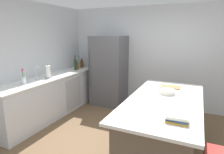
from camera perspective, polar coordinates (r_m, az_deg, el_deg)
The scene contains 18 objects.
ground_plane at distance 3.43m, azimuth 4.11°, elevation -20.78°, with size 7.20×7.20×0.00m, color brown.
wall_rear at distance 5.06m, azimuth 13.42°, elevation 5.75°, with size 6.00×0.10×2.60m, color silver.
wall_left at distance 4.40m, azimuth -27.07°, elevation 3.64°, with size 0.10×6.00×2.60m, color silver.
counter_run_left at distance 4.73m, azimuth -17.29°, elevation -5.29°, with size 0.66×2.97×0.94m.
kitchen_island at distance 3.23m, azimuth 15.08°, elevation -14.06°, with size 1.08×2.26×0.91m.
refrigerator at distance 5.12m, azimuth -0.90°, elevation 1.90°, with size 0.86×0.74×1.85m.
sink_faucet at distance 4.33m, azimuth -21.86°, elevation 1.25°, with size 0.15×0.05×0.30m.
flower_vase at distance 4.07m, azimuth -25.12°, elevation -0.66°, with size 0.09×0.09×0.31m.
paper_towel_roll at distance 4.45m, azimuth -18.69°, elevation 1.48°, with size 0.14×0.14×0.31m.
hot_sauce_bottle at distance 5.69m, azimuth -8.83°, elevation 3.92°, with size 0.05×0.05×0.23m.
whiskey_bottle at distance 5.59m, azimuth -9.08°, elevation 3.94°, with size 0.08×0.08×0.27m.
gin_bottle at distance 5.53m, azimuth -9.91°, elevation 4.07°, with size 0.07×0.07×0.32m.
soda_bottle at distance 5.45m, azimuth -10.38°, elevation 3.89°, with size 0.06×0.06×0.33m.
vinegar_bottle at distance 5.33m, azimuth -10.27°, elevation 3.55°, with size 0.05×0.05×0.30m.
wine_bottle at distance 5.24m, azimuth -10.97°, elevation 3.75°, with size 0.07×0.07×0.39m.
cookbook_stack at distance 2.34m, azimuth 19.01°, elevation -11.80°, with size 0.25×0.18×0.08m.
mixing_bowl at distance 3.32m, azimuth 16.24°, elevation -4.29°, with size 0.28×0.28×0.07m.
cutting_board at distance 3.74m, azimuth 17.25°, elevation -2.89°, with size 0.37×0.26×0.02m.
Camera 1 is at (0.98, -2.68, 1.90)m, focal length 30.34 mm.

